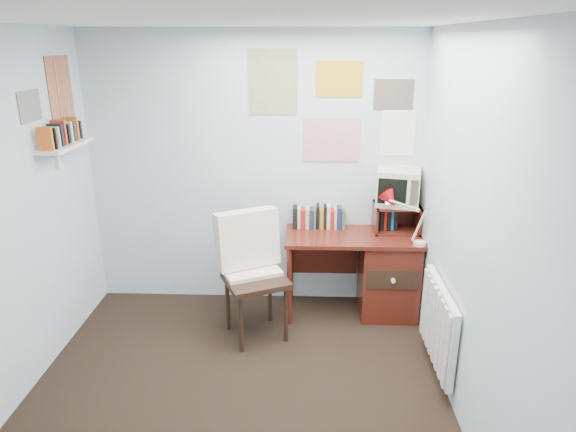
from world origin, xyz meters
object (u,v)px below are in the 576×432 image
Objects in this scene: desk_chair at (255,280)px; radiator at (439,324)px; desk_lamp at (422,223)px; crt_tv at (398,185)px; wall_shelf at (65,145)px; desk at (382,272)px; tv_riser at (396,218)px.

radiator is (1.39, -0.49, -0.10)m from desk_chair.
crt_tv is (-0.15, 0.35, 0.23)m from desk_lamp.
crt_tv is at bearing 96.33° from desk_lamp.
wall_shelf is (-2.69, -0.51, 0.44)m from crt_tv.
radiator is (0.29, -0.93, 0.01)m from desk.
radiator is at bearing -68.58° from crt_tv.
desk_lamp is at bearing -39.28° from desk.
crt_tv is 0.46× the size of radiator.
wall_shelf is at bearing -169.68° from tv_riser.
wall_shelf is (-2.57, -0.38, 1.21)m from desk.
desk_lamp is 0.37m from tv_riser.
desk_lamp reaches higher than radiator.
crt_tv is at bearing 10.73° from wall_shelf.
crt_tv reaches higher than radiator.
radiator is (0.17, -1.04, -0.47)m from tv_riser.
desk is 0.80m from crt_tv.
radiator is at bearing -80.72° from tv_riser.
crt_tv is (0.00, 0.02, 0.30)m from tv_riser.
desk_lamp reaches higher than desk_chair.
tv_riser is at bearing -82.37° from crt_tv.
radiator is 3.15m from wall_shelf.
desk_chair reaches higher than desk.
desk_chair is at bearing -2.47° from wall_shelf.
wall_shelf reaches higher than tv_riser.
desk_chair is 1.51m from crt_tv.
desk_lamp is at bearing -54.63° from crt_tv.
radiator is at bearing -43.97° from desk_chair.
desk is 1.16× the size of desk_chair.
crt_tv is 1.32m from radiator.
tv_riser reaches higher than desk.
tv_riser is at bearing 10.32° from wall_shelf.
crt_tv reaches higher than desk_chair.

